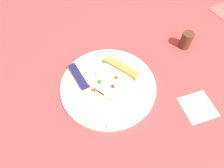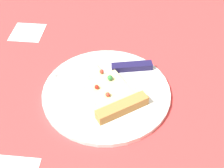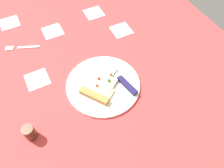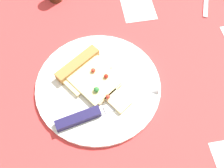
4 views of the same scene
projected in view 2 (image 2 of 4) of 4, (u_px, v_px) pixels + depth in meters
ground_plane at (66, 104)px, 69.32cm from camera, size 137.63×137.63×3.00cm
plate at (106, 92)px, 69.30cm from camera, size 29.42×29.42×1.10cm
pizza_slice at (112, 95)px, 66.76cm from camera, size 18.71×16.41×2.55cm
knife at (113, 69)px, 73.34cm from camera, size 7.15×23.90×2.45cm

